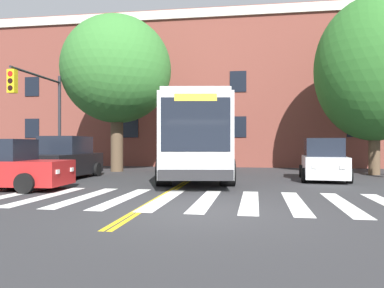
{
  "coord_description": "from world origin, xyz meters",
  "views": [
    {
      "loc": [
        1.14,
        -8.51,
        1.6
      ],
      "look_at": [
        -1.35,
        7.65,
        1.58
      ],
      "focal_mm": 35.0,
      "sensor_mm": 36.0,
      "label": 1
    }
  ],
  "objects_px": {
    "street_tree_curbside_small": "(117,70)",
    "car_black_near_lane": "(65,159)",
    "city_bus": "(195,138)",
    "car_white_far_lane": "(324,161)",
    "street_tree_curbside_large": "(374,69)",
    "traffic_light_far_corner": "(41,103)",
    "car_tan_behind_bus": "(208,154)"
  },
  "relations": [
    {
      "from": "traffic_light_far_corner",
      "to": "street_tree_curbside_large",
      "type": "distance_m",
      "value": 16.8
    },
    {
      "from": "car_black_near_lane",
      "to": "car_tan_behind_bus",
      "type": "xyz_separation_m",
      "value": [
        5.23,
        12.12,
        -0.1
      ]
    },
    {
      "from": "car_white_far_lane",
      "to": "car_tan_behind_bus",
      "type": "height_order",
      "value": "car_white_far_lane"
    },
    {
      "from": "car_black_near_lane",
      "to": "city_bus",
      "type": "bearing_deg",
      "value": 11.97
    },
    {
      "from": "traffic_light_far_corner",
      "to": "street_tree_curbside_small",
      "type": "height_order",
      "value": "street_tree_curbside_small"
    },
    {
      "from": "car_black_near_lane",
      "to": "car_tan_behind_bus",
      "type": "height_order",
      "value": "car_black_near_lane"
    },
    {
      "from": "city_bus",
      "to": "car_white_far_lane",
      "type": "bearing_deg",
      "value": -2.55
    },
    {
      "from": "car_tan_behind_bus",
      "to": "traffic_light_far_corner",
      "type": "distance_m",
      "value": 13.48
    },
    {
      "from": "car_black_near_lane",
      "to": "car_white_far_lane",
      "type": "distance_m",
      "value": 11.55
    },
    {
      "from": "car_black_near_lane",
      "to": "street_tree_curbside_large",
      "type": "distance_m",
      "value": 15.94
    },
    {
      "from": "city_bus",
      "to": "car_white_far_lane",
      "type": "height_order",
      "value": "city_bus"
    },
    {
      "from": "city_bus",
      "to": "car_white_far_lane",
      "type": "xyz_separation_m",
      "value": [
        5.67,
        -0.25,
        -1.04
      ]
    },
    {
      "from": "car_black_near_lane",
      "to": "street_tree_curbside_large",
      "type": "bearing_deg",
      "value": 16.61
    },
    {
      "from": "street_tree_curbside_small",
      "to": "car_black_near_lane",
      "type": "bearing_deg",
      "value": -100.1
    },
    {
      "from": "car_white_far_lane",
      "to": "street_tree_curbside_large",
      "type": "relative_size",
      "value": 0.42
    },
    {
      "from": "car_tan_behind_bus",
      "to": "street_tree_curbside_large",
      "type": "bearing_deg",
      "value": -39.49
    },
    {
      "from": "car_white_far_lane",
      "to": "street_tree_curbside_small",
      "type": "height_order",
      "value": "street_tree_curbside_small"
    },
    {
      "from": "city_bus",
      "to": "street_tree_curbside_small",
      "type": "height_order",
      "value": "street_tree_curbside_small"
    },
    {
      "from": "car_black_near_lane",
      "to": "street_tree_curbside_small",
      "type": "bearing_deg",
      "value": 79.9
    },
    {
      "from": "street_tree_curbside_large",
      "to": "car_black_near_lane",
      "type": "bearing_deg",
      "value": -163.39
    },
    {
      "from": "traffic_light_far_corner",
      "to": "street_tree_curbside_large",
      "type": "xyz_separation_m",
      "value": [
        16.34,
        3.46,
        1.83
      ]
    },
    {
      "from": "traffic_light_far_corner",
      "to": "street_tree_curbside_small",
      "type": "xyz_separation_m",
      "value": [
        2.51,
        3.65,
        2.22
      ]
    },
    {
      "from": "car_white_far_lane",
      "to": "street_tree_curbside_large",
      "type": "xyz_separation_m",
      "value": [
        3.13,
        3.38,
        4.58
      ]
    },
    {
      "from": "car_black_near_lane",
      "to": "car_white_far_lane",
      "type": "relative_size",
      "value": 1.19
    },
    {
      "from": "car_white_far_lane",
      "to": "street_tree_curbside_small",
      "type": "bearing_deg",
      "value": 161.58
    },
    {
      "from": "street_tree_curbside_small",
      "to": "traffic_light_far_corner",
      "type": "bearing_deg",
      "value": -124.59
    },
    {
      "from": "car_white_far_lane",
      "to": "traffic_light_far_corner",
      "type": "height_order",
      "value": "traffic_light_far_corner"
    },
    {
      "from": "car_tan_behind_bus",
      "to": "street_tree_curbside_large",
      "type": "distance_m",
      "value": 13.05
    },
    {
      "from": "car_white_far_lane",
      "to": "city_bus",
      "type": "bearing_deg",
      "value": 177.45
    },
    {
      "from": "city_bus",
      "to": "car_white_far_lane",
      "type": "relative_size",
      "value": 2.87
    },
    {
      "from": "car_white_far_lane",
      "to": "street_tree_curbside_small",
      "type": "distance_m",
      "value": 12.32
    },
    {
      "from": "car_tan_behind_bus",
      "to": "street_tree_curbside_large",
      "type": "xyz_separation_m",
      "value": [
        9.41,
        -7.75,
        4.65
      ]
    }
  ]
}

